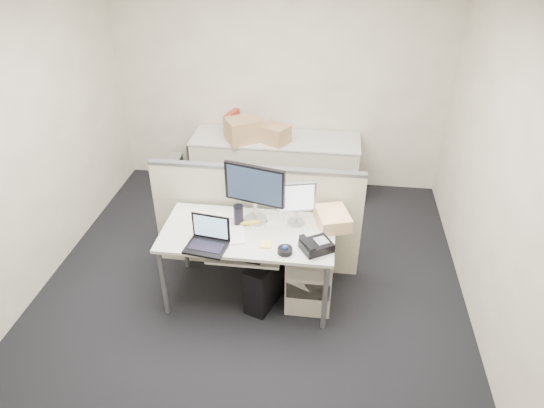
# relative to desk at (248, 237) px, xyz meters

# --- Properties ---
(floor) EXTENTS (4.00, 4.50, 0.01)m
(floor) POSITION_rel_desk_xyz_m (0.00, 0.00, -0.67)
(floor) COLOR black
(floor) RESTS_ON ground
(wall_back) EXTENTS (4.00, 0.02, 2.70)m
(wall_back) POSITION_rel_desk_xyz_m (0.00, 2.25, 0.69)
(wall_back) COLOR beige
(wall_back) RESTS_ON ground
(wall_left) EXTENTS (0.02, 4.50, 2.70)m
(wall_left) POSITION_rel_desk_xyz_m (-2.00, 0.00, 0.69)
(wall_left) COLOR beige
(wall_left) RESTS_ON ground
(wall_right) EXTENTS (0.02, 4.50, 2.70)m
(wall_right) POSITION_rel_desk_xyz_m (2.00, 0.00, 0.69)
(wall_right) COLOR beige
(wall_right) RESTS_ON ground
(desk) EXTENTS (1.50, 0.75, 0.73)m
(desk) POSITION_rel_desk_xyz_m (0.00, 0.00, 0.00)
(desk) COLOR beige
(desk) RESTS_ON floor
(keyboard_tray) EXTENTS (0.62, 0.32, 0.02)m
(keyboard_tray) POSITION_rel_desk_xyz_m (0.00, -0.18, -0.04)
(keyboard_tray) COLOR beige
(keyboard_tray) RESTS_ON desk
(drawer_pedestal) EXTENTS (0.40, 0.55, 0.65)m
(drawer_pedestal) POSITION_rel_desk_xyz_m (0.55, 0.05, -0.34)
(drawer_pedestal) COLOR #B6AEA0
(drawer_pedestal) RESTS_ON floor
(cubicle_partition) EXTENTS (2.00, 0.06, 1.10)m
(cubicle_partition) POSITION_rel_desk_xyz_m (0.00, 0.45, -0.11)
(cubicle_partition) COLOR beige
(cubicle_partition) RESTS_ON floor
(back_counter) EXTENTS (2.00, 0.60, 0.72)m
(back_counter) POSITION_rel_desk_xyz_m (0.00, 1.93, -0.30)
(back_counter) COLOR #B6AEA0
(back_counter) RESTS_ON floor
(monitor_main) EXTENTS (0.58, 0.34, 0.55)m
(monitor_main) POSITION_rel_desk_xyz_m (0.03, 0.18, 0.34)
(monitor_main) COLOR black
(monitor_main) RESTS_ON desk
(monitor_small) EXTENTS (0.36, 0.24, 0.41)m
(monitor_small) POSITION_rel_desk_xyz_m (0.40, 0.18, 0.27)
(monitor_small) COLOR #B7B7BC
(monitor_small) RESTS_ON desk
(laptop) EXTENTS (0.36, 0.29, 0.25)m
(laptop) POSITION_rel_desk_xyz_m (-0.30, -0.28, 0.19)
(laptop) COLOR black
(laptop) RESTS_ON desk
(trackball) EXTENTS (0.16, 0.16, 0.05)m
(trackball) POSITION_rel_desk_xyz_m (0.35, -0.26, 0.09)
(trackball) COLOR black
(trackball) RESTS_ON desk
(desk_phone) EXTENTS (0.30, 0.29, 0.08)m
(desk_phone) POSITION_rel_desk_xyz_m (0.60, -0.18, 0.10)
(desk_phone) COLOR black
(desk_phone) RESTS_ON desk
(paper_stack) EXTENTS (0.27, 0.31, 0.01)m
(paper_stack) POSITION_rel_desk_xyz_m (-0.12, -0.08, 0.07)
(paper_stack) COLOR silver
(paper_stack) RESTS_ON desk
(sticky_pad) EXTENTS (0.09, 0.09, 0.01)m
(sticky_pad) POSITION_rel_desk_xyz_m (0.18, -0.18, 0.07)
(sticky_pad) COLOR #FFE04D
(sticky_pad) RESTS_ON desk
(travel_mug) EXTENTS (0.11, 0.11, 0.18)m
(travel_mug) POSITION_rel_desk_xyz_m (-0.10, 0.10, 0.15)
(travel_mug) COLOR black
(travel_mug) RESTS_ON desk
(banana) EXTENTS (0.20, 0.10, 0.04)m
(banana) POSITION_rel_desk_xyz_m (0.00, 0.10, 0.09)
(banana) COLOR #FFF343
(banana) RESTS_ON desk
(cellphone) EXTENTS (0.09, 0.12, 0.01)m
(cellphone) POSITION_rel_desk_xyz_m (0.10, 0.20, 0.07)
(cellphone) COLOR black
(cellphone) RESTS_ON desk
(manila_folders) EXTENTS (0.35, 0.40, 0.13)m
(manila_folders) POSITION_rel_desk_xyz_m (0.72, 0.20, 0.13)
(manila_folders) COLOR #EFBF80
(manila_folders) RESTS_ON desk
(keyboard) EXTENTS (0.44, 0.20, 0.02)m
(keyboard) POSITION_rel_desk_xyz_m (-0.05, -0.22, -0.02)
(keyboard) COLOR black
(keyboard) RESTS_ON keyboard_tray
(pc_tower_desk) EXTENTS (0.36, 0.54, 0.47)m
(pc_tower_desk) POSITION_rel_desk_xyz_m (0.16, -0.05, -0.43)
(pc_tower_desk) COLOR black
(pc_tower_desk) RESTS_ON floor
(pc_tower_spare_dark) EXTENTS (0.34, 0.50, 0.44)m
(pc_tower_spare_dark) POSITION_rel_desk_xyz_m (-1.05, 2.03, -0.45)
(pc_tower_spare_dark) COLOR black
(pc_tower_spare_dark) RESTS_ON floor
(pc_tower_spare_silver) EXTENTS (0.21, 0.43, 0.39)m
(pc_tower_spare_silver) POSITION_rel_desk_xyz_m (-1.30, 1.89, -0.47)
(pc_tower_spare_silver) COLOR #B7B7BC
(pc_tower_spare_silver) RESTS_ON floor
(cardboard_box_left) EXTENTS (0.49, 0.45, 0.29)m
(cardboard_box_left) POSITION_rel_desk_xyz_m (-0.36, 1.81, 0.20)
(cardboard_box_left) COLOR tan
(cardboard_box_left) RESTS_ON back_counter
(cardboard_box_right) EXTENTS (0.40, 0.37, 0.23)m
(cardboard_box_right) POSITION_rel_desk_xyz_m (0.00, 1.81, 0.17)
(cardboard_box_right) COLOR tan
(cardboard_box_right) RESTS_ON back_counter
(red_binder) EXTENTS (0.15, 0.31, 0.28)m
(red_binder) POSITION_rel_desk_xyz_m (-0.55, 2.03, 0.20)
(red_binder) COLOR #A83122
(red_binder) RESTS_ON back_counter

